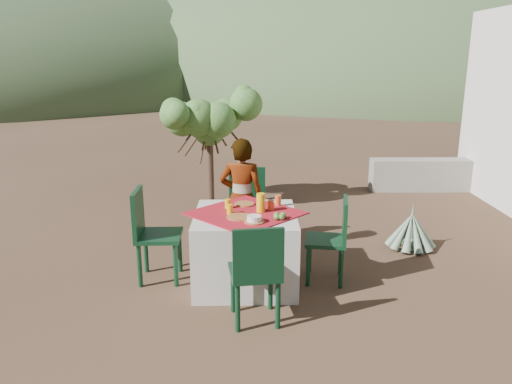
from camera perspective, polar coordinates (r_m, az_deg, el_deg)
ground at (r=5.54m, az=-2.63°, el=-9.09°), size 160.00×160.00×0.00m
table at (r=5.15m, az=-1.21°, el=-6.43°), size 1.30×1.30×0.76m
chair_far at (r=6.10m, az=-1.04°, el=-1.33°), size 0.46×0.46×0.97m
chair_near at (r=4.31m, az=0.02°, el=-8.91°), size 0.49×0.49×0.93m
chair_left at (r=5.27m, az=-11.95°, el=-4.34°), size 0.46×0.46×0.98m
chair_right at (r=5.21m, az=8.83°, el=-4.99°), size 0.47×0.47×0.89m
person at (r=5.73m, az=-1.65°, el=-0.73°), size 0.55×0.40×1.40m
shrub_tree at (r=7.62m, az=-4.96°, el=7.68°), size 1.38×1.35×1.62m
agave at (r=6.39m, az=17.30°, el=-4.31°), size 0.60×0.60×0.64m
stone_wall at (r=9.32m, az=20.81°, el=1.86°), size 2.60×0.35×0.55m
hill_near_right at (r=42.76m, az=15.69°, el=11.73°), size 48.00×48.00×20.00m
hill_far_center at (r=57.24m, az=-5.00°, el=13.00°), size 60.00×60.00×24.00m
plate_far at (r=5.28m, az=-1.34°, el=-1.37°), size 0.21×0.21×0.01m
plate_near at (r=4.86m, az=-1.93°, el=-2.87°), size 0.25×0.25×0.01m
glass_far at (r=5.15m, az=-3.25°, el=-1.35°), size 0.06×0.06×0.10m
glass_near at (r=4.96m, az=-3.01°, el=-1.99°), size 0.06×0.06×0.10m
juice_pitcher at (r=5.02m, az=0.55°, el=-1.23°), size 0.09×0.09×0.19m
bowl_plate at (r=4.73m, az=-0.20°, el=-3.39°), size 0.20×0.20×0.01m
white_bowl at (r=4.72m, az=-0.20°, el=-3.03°), size 0.14×0.14×0.05m
jar_left at (r=5.09m, az=1.71°, el=-1.50°), size 0.06×0.06×0.10m
jar_right at (r=5.26m, az=2.54°, el=-0.95°), size 0.07×0.07×0.11m
napkin_holder at (r=5.05m, az=0.53°, el=-1.74°), size 0.07×0.06×0.09m
fruit_cluster at (r=4.81m, az=2.70°, el=-2.77°), size 0.13×0.12×0.06m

